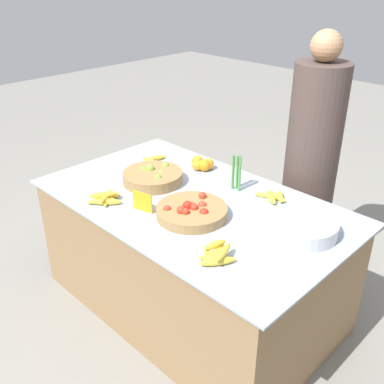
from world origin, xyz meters
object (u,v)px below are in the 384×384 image
object	(u,v)px
tomato_basket	(192,211)
metal_bowl	(302,227)
price_sign	(143,202)
vendor_person	(310,172)
lime_bowl	(153,176)

from	to	relation	value
tomato_basket	metal_bowl	bearing A→B (deg)	27.54
metal_bowl	price_sign	size ratio (longest dim) A/B	2.79
vendor_person	metal_bowl	bearing A→B (deg)	-61.50
lime_bowl	price_sign	distance (m)	0.34
lime_bowl	tomato_basket	world-z (taller)	lime_bowl
tomato_basket	metal_bowl	xyz separation A→B (m)	(0.47, 0.25, 0.01)
tomato_basket	vendor_person	xyz separation A→B (m)	(0.13, 0.87, -0.02)
metal_bowl	vendor_person	bearing A→B (deg)	118.50
vendor_person	tomato_basket	bearing A→B (deg)	-98.73
metal_bowl	vendor_person	xyz separation A→B (m)	(-0.34, 0.62, -0.03)
tomato_basket	price_sign	world-z (taller)	price_sign
lime_bowl	vendor_person	world-z (taller)	vendor_person
lime_bowl	metal_bowl	bearing A→B (deg)	7.68
metal_bowl	vendor_person	size ratio (longest dim) A/B	0.21
metal_bowl	price_sign	world-z (taller)	price_sign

